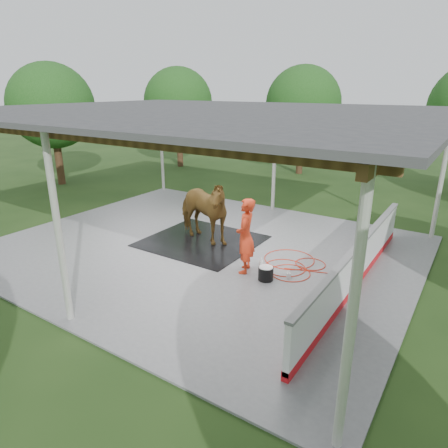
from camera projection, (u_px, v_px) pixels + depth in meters
The scene contains 12 objects.
ground at pixel (203, 249), 12.13m from camera, with size 100.00×100.00×0.00m, color #1E3814.
concrete_slab at pixel (203, 248), 12.12m from camera, with size 12.00×10.00×0.05m, color slate.
pavilion_structure at pixel (200, 114), 10.83m from camera, with size 12.60×10.60×4.05m.
dasher_board at pixel (357, 266), 9.55m from camera, with size 0.16×8.00×1.15m.
tree_belt at pixel (227, 119), 11.45m from camera, with size 28.00×28.00×5.80m.
rubber_mat at pixel (202, 241), 12.56m from camera, with size 3.34×3.13×0.03m, color black.
horse at pixel (201, 210), 12.23m from camera, with size 1.09×2.39×2.02m, color brown.
handler at pixel (245, 236), 10.22m from camera, with size 0.72×0.47×1.98m, color red.
wash_bucket at pixel (266, 273), 10.01m from camera, with size 0.38×0.38×0.35m.
soap_bottle_a at pixel (261, 263), 10.64m from camera, with size 0.12×0.12×0.31m, color silver.
soap_bottle_b at pixel (289, 275), 10.11m from camera, with size 0.10×0.10×0.21m, color #338CD8.
hose_coil at pixel (291, 265), 10.89m from camera, with size 2.37×2.02×0.02m.
Camera 1 is at (6.70, -9.03, 4.67)m, focal length 32.00 mm.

